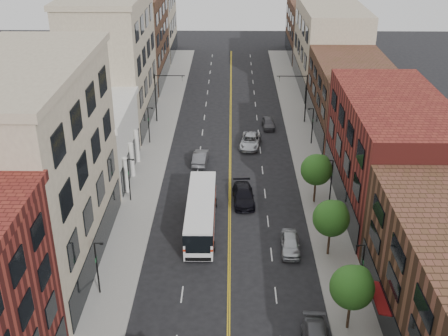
{
  "coord_description": "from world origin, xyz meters",
  "views": [
    {
      "loc": [
        0.12,
        -30.09,
        30.76
      ],
      "look_at": [
        -0.62,
        22.34,
        5.0
      ],
      "focal_mm": 45.0,
      "sensor_mm": 36.0,
      "label": 1
    }
  ],
  "objects_px": {
    "car_parked_far": "(290,244)",
    "car_lane_a": "(243,196)",
    "car_lane_behind": "(200,157)",
    "city_bus": "(201,211)",
    "car_lane_c": "(268,123)",
    "car_lane_b": "(250,141)"
  },
  "relations": [
    {
      "from": "city_bus",
      "to": "car_parked_far",
      "type": "bearing_deg",
      "value": -25.3
    },
    {
      "from": "car_lane_a",
      "to": "car_lane_c",
      "type": "relative_size",
      "value": 1.34
    },
    {
      "from": "city_bus",
      "to": "car_lane_behind",
      "type": "bearing_deg",
      "value": 92.95
    },
    {
      "from": "car_lane_a",
      "to": "car_lane_behind",
      "type": "bearing_deg",
      "value": 114.37
    },
    {
      "from": "car_lane_c",
      "to": "car_lane_behind",
      "type": "bearing_deg",
      "value": -130.6
    },
    {
      "from": "car_parked_far",
      "to": "car_lane_behind",
      "type": "distance_m",
      "value": 21.45
    },
    {
      "from": "car_lane_behind",
      "to": "car_lane_b",
      "type": "xyz_separation_m",
      "value": [
        6.44,
        5.31,
        -0.01
      ]
    },
    {
      "from": "car_lane_a",
      "to": "car_lane_b",
      "type": "xyz_separation_m",
      "value": [
        1.18,
        15.2,
        -0.03
      ]
    },
    {
      "from": "car_parked_far",
      "to": "car_lane_c",
      "type": "height_order",
      "value": "car_parked_far"
    },
    {
      "from": "car_lane_behind",
      "to": "car_lane_c",
      "type": "distance_m",
      "value": 15.25
    },
    {
      "from": "car_lane_b",
      "to": "car_lane_c",
      "type": "relative_size",
      "value": 1.35
    },
    {
      "from": "car_lane_behind",
      "to": "car_parked_far",
      "type": "bearing_deg",
      "value": 119.99
    },
    {
      "from": "city_bus",
      "to": "car_lane_a",
      "type": "relative_size",
      "value": 2.25
    },
    {
      "from": "car_lane_behind",
      "to": "car_lane_c",
      "type": "relative_size",
      "value": 1.15
    },
    {
      "from": "city_bus",
      "to": "car_parked_far",
      "type": "xyz_separation_m",
      "value": [
        8.69,
        -4.05,
        -1.11
      ]
    },
    {
      "from": "car_parked_far",
      "to": "car_lane_b",
      "type": "bearing_deg",
      "value": 99.7
    },
    {
      "from": "car_lane_behind",
      "to": "car_lane_a",
      "type": "bearing_deg",
      "value": 121.53
    },
    {
      "from": "city_bus",
      "to": "car_lane_behind",
      "type": "height_order",
      "value": "city_bus"
    },
    {
      "from": "car_parked_far",
      "to": "car_lane_behind",
      "type": "relative_size",
      "value": 0.94
    },
    {
      "from": "car_parked_far",
      "to": "car_lane_a",
      "type": "height_order",
      "value": "car_lane_a"
    },
    {
      "from": "car_parked_far",
      "to": "car_lane_a",
      "type": "xyz_separation_m",
      "value": [
        -4.3,
        9.31,
        0.04
      ]
    },
    {
      "from": "car_parked_far",
      "to": "city_bus",
      "type": "bearing_deg",
      "value": 157.48
    }
  ]
}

